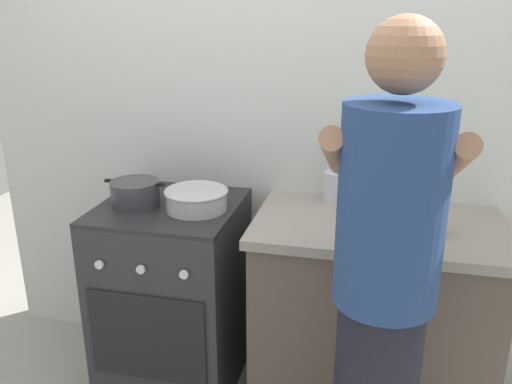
{
  "coord_description": "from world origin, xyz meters",
  "views": [
    {
      "loc": [
        0.52,
        -1.87,
        1.71
      ],
      "look_at": [
        0.05,
        0.12,
        1.0
      ],
      "focal_mm": 37.03,
      "sensor_mm": 36.0,
      "label": 1
    }
  ],
  "objects_px": {
    "pot": "(135,193)",
    "mixing_bowl": "(196,199)",
    "stove_range": "(174,295)",
    "oil_bottle": "(437,209)",
    "utensil_crock": "(335,180)",
    "person": "(382,311)",
    "spice_bottle": "(398,221)"
  },
  "relations": [
    {
      "from": "pot",
      "to": "spice_bottle",
      "type": "relative_size",
      "value": 2.85
    },
    {
      "from": "stove_range",
      "to": "spice_bottle",
      "type": "distance_m",
      "value": 1.09
    },
    {
      "from": "pot",
      "to": "person",
      "type": "xyz_separation_m",
      "value": [
        1.06,
        -0.57,
        -0.09
      ]
    },
    {
      "from": "mixing_bowl",
      "to": "utensil_crock",
      "type": "xyz_separation_m",
      "value": [
        0.56,
        0.23,
        0.05
      ]
    },
    {
      "from": "pot",
      "to": "mixing_bowl",
      "type": "bearing_deg",
      "value": 0.38
    },
    {
      "from": "utensil_crock",
      "to": "oil_bottle",
      "type": "relative_size",
      "value": 1.43
    },
    {
      "from": "oil_bottle",
      "to": "mixing_bowl",
      "type": "bearing_deg",
      "value": 178.11
    },
    {
      "from": "spice_bottle",
      "to": "person",
      "type": "bearing_deg",
      "value": -95.26
    },
    {
      "from": "mixing_bowl",
      "to": "oil_bottle",
      "type": "bearing_deg",
      "value": -1.89
    },
    {
      "from": "pot",
      "to": "mixing_bowl",
      "type": "relative_size",
      "value": 1.01
    },
    {
      "from": "utensil_crock",
      "to": "spice_bottle",
      "type": "distance_m",
      "value": 0.39
    },
    {
      "from": "pot",
      "to": "stove_range",
      "type": "bearing_deg",
      "value": 11.53
    },
    {
      "from": "stove_range",
      "to": "pot",
      "type": "distance_m",
      "value": 0.52
    },
    {
      "from": "mixing_bowl",
      "to": "utensil_crock",
      "type": "bearing_deg",
      "value": 21.97
    },
    {
      "from": "pot",
      "to": "oil_bottle",
      "type": "bearing_deg",
      "value": -1.38
    },
    {
      "from": "mixing_bowl",
      "to": "oil_bottle",
      "type": "height_order",
      "value": "oil_bottle"
    },
    {
      "from": "mixing_bowl",
      "to": "person",
      "type": "distance_m",
      "value": 0.97
    },
    {
      "from": "spice_bottle",
      "to": "oil_bottle",
      "type": "height_order",
      "value": "oil_bottle"
    },
    {
      "from": "utensil_crock",
      "to": "person",
      "type": "xyz_separation_m",
      "value": [
        0.22,
        -0.8,
        -0.14
      ]
    },
    {
      "from": "stove_range",
      "to": "spice_bottle",
      "type": "relative_size",
      "value": 9.27
    },
    {
      "from": "mixing_bowl",
      "to": "pot",
      "type": "bearing_deg",
      "value": -179.62
    },
    {
      "from": "person",
      "to": "utensil_crock",
      "type": "bearing_deg",
      "value": 105.27
    },
    {
      "from": "stove_range",
      "to": "oil_bottle",
      "type": "distance_m",
      "value": 1.24
    },
    {
      "from": "utensil_crock",
      "to": "oil_bottle",
      "type": "bearing_deg",
      "value": -32.53
    },
    {
      "from": "utensil_crock",
      "to": "person",
      "type": "height_order",
      "value": "person"
    },
    {
      "from": "mixing_bowl",
      "to": "utensil_crock",
      "type": "distance_m",
      "value": 0.61
    },
    {
      "from": "spice_bottle",
      "to": "oil_bottle",
      "type": "xyz_separation_m",
      "value": [
        0.14,
        0.02,
        0.05
      ]
    },
    {
      "from": "utensil_crock",
      "to": "oil_bottle",
      "type": "distance_m",
      "value": 0.48
    },
    {
      "from": "stove_range",
      "to": "utensil_crock",
      "type": "distance_m",
      "value": 0.92
    },
    {
      "from": "stove_range",
      "to": "spice_bottle",
      "type": "height_order",
      "value": "spice_bottle"
    },
    {
      "from": "spice_bottle",
      "to": "stove_range",
      "type": "bearing_deg",
      "value": 175.18
    },
    {
      "from": "oil_bottle",
      "to": "spice_bottle",
      "type": "bearing_deg",
      "value": -170.67
    }
  ]
}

